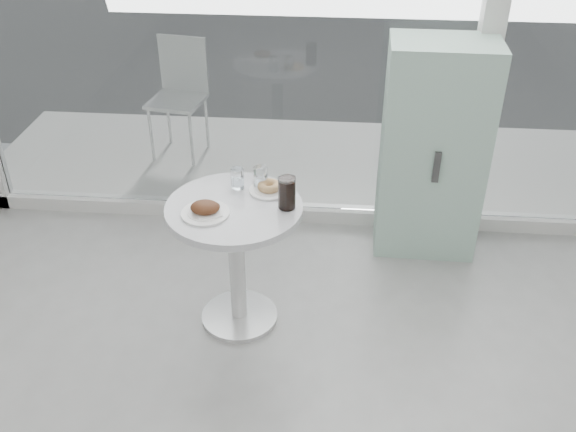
# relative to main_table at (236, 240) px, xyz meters

# --- Properties ---
(main_table) EXTENTS (0.72, 0.72, 0.77)m
(main_table) POSITION_rel_main_table_xyz_m (0.00, 0.00, 0.00)
(main_table) COLOR silver
(main_table) RESTS_ON ground
(patio_deck) EXTENTS (5.60, 1.60, 0.05)m
(patio_deck) POSITION_rel_main_table_xyz_m (0.50, 1.90, -0.53)
(patio_deck) COLOR silver
(patio_deck) RESTS_ON ground
(mint_cabinet) EXTENTS (0.65, 0.46, 1.39)m
(mint_cabinet) POSITION_rel_main_table_xyz_m (1.12, 0.88, 0.15)
(mint_cabinet) COLOR #9AC4B2
(mint_cabinet) RESTS_ON ground
(patio_chair) EXTENTS (0.47, 0.47, 0.94)m
(patio_chair) POSITION_rel_main_table_xyz_m (-0.77, 2.02, 0.03)
(patio_chair) COLOR silver
(patio_chair) RESTS_ON patio_deck
(plate_fritter) EXTENTS (0.25, 0.25, 0.07)m
(plate_fritter) POSITION_rel_main_table_xyz_m (-0.13, -0.09, 0.25)
(plate_fritter) COLOR white
(plate_fritter) RESTS_ON main_table
(plate_donut) EXTENTS (0.22, 0.22, 0.05)m
(plate_donut) POSITION_rel_main_table_xyz_m (0.17, 0.16, 0.24)
(plate_donut) COLOR white
(plate_donut) RESTS_ON main_table
(water_tumbler_a) EXTENTS (0.07, 0.07, 0.12)m
(water_tumbler_a) POSITION_rel_main_table_xyz_m (-0.01, 0.18, 0.27)
(water_tumbler_a) COLOR white
(water_tumbler_a) RESTS_ON main_table
(water_tumbler_b) EXTENTS (0.08, 0.08, 0.12)m
(water_tumbler_b) POSITION_rel_main_table_xyz_m (0.12, 0.20, 0.27)
(water_tumbler_b) COLOR white
(water_tumbler_b) RESTS_ON main_table
(cola_glass) EXTENTS (0.09, 0.09, 0.17)m
(cola_glass) POSITION_rel_main_table_xyz_m (0.28, 0.01, 0.30)
(cola_glass) COLOR white
(cola_glass) RESTS_ON main_table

